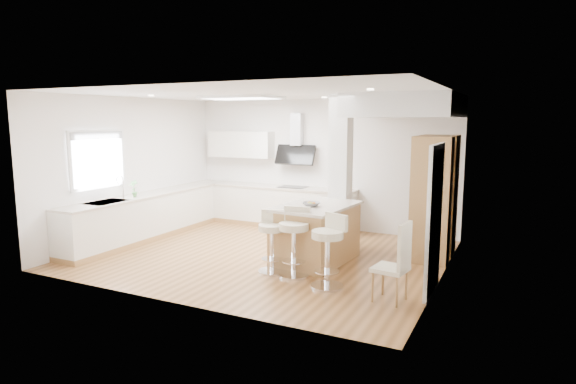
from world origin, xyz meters
The scene contains 18 objects.
ground centered at (0.00, 0.00, 0.00)m, with size 6.00×6.00×0.00m, color #9C693A.
ceiling centered at (0.00, 0.00, 0.00)m, with size 6.00×5.00×0.02m, color silver.
wall_back centered at (0.00, 2.50, 1.40)m, with size 6.00×0.04×2.80m, color white.
wall_left centered at (-3.00, 0.00, 1.40)m, with size 0.04×5.00×2.80m, color white.
wall_right centered at (3.00, 0.00, 1.40)m, with size 0.04×5.00×2.80m, color white.
skylight centered at (-0.79, 0.60, 2.77)m, with size 4.10×2.10×0.06m.
window_left centered at (-2.96, -0.90, 1.69)m, with size 0.06×1.28×1.07m.
doorway_right centered at (2.97, -0.60, 1.00)m, with size 0.05×1.00×2.10m.
counter_left centered at (-2.70, 0.23, 0.46)m, with size 0.63×4.50×1.35m.
counter_back centered at (-0.91, 2.22, 0.70)m, with size 3.62×0.63×2.50m.
pillar centered at (1.05, 0.95, 1.40)m, with size 0.35×0.35×2.80m.
soffit centered at (2.10, 1.40, 2.60)m, with size 1.78×2.20×0.40m.
oven_column centered at (2.68, 1.23, 1.05)m, with size 0.63×1.21×2.10m.
peninsula centered at (0.96, 0.03, 0.49)m, with size 1.18×1.67×1.04m.
bar_stool_a centered at (0.58, -0.80, 0.55)m, with size 0.56×0.56×0.97m.
bar_stool_b centered at (0.96, -0.81, 0.59)m, with size 0.53×0.53×1.05m.
bar_stool_c centered at (1.61, -1.05, 0.59)m, with size 0.62×0.62×1.05m.
dining_chair centered at (2.63, -1.20, 0.57)m, with size 0.47×0.47×1.07m.
Camera 1 is at (4.00, -7.22, 2.36)m, focal length 30.00 mm.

